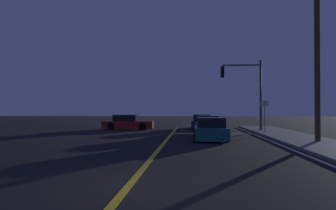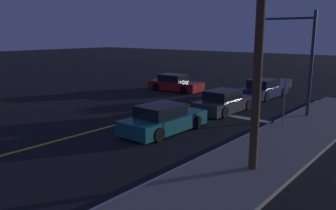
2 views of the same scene
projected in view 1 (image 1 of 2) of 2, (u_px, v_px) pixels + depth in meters
ground_plane at (128, 187)px, 7.70m from camera, size 160.00×160.00×0.00m
sidewalk_right at (320, 144)px, 16.37m from camera, size 3.20×33.39×0.15m
lane_line_center at (163, 145)px, 16.95m from camera, size 0.20×31.53×0.01m
lane_line_edge_right at (282, 145)px, 16.51m from camera, size 0.16×31.53×0.01m
stop_bar at (214, 134)px, 24.47m from camera, size 6.28×0.50×0.01m
car_far_approaching_navy at (202, 122)px, 31.30m from camera, size 2.09×4.53×1.34m
car_mid_block_red at (128, 123)px, 29.87m from camera, size 4.61×1.95×1.34m
car_parked_curb_charcoal at (208, 126)px, 25.16m from camera, size 1.93×4.51×1.34m
car_side_waiting_teal at (211, 130)px, 19.67m from camera, size 2.02×4.63×1.34m
traffic_signal_near_right at (246, 85)px, 26.61m from camera, size 3.31×0.28×5.84m
utility_pole_right at (317, 42)px, 17.46m from camera, size 1.61×0.29×10.49m
street_sign_corner at (265, 111)px, 23.73m from camera, size 0.56×0.06×2.50m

